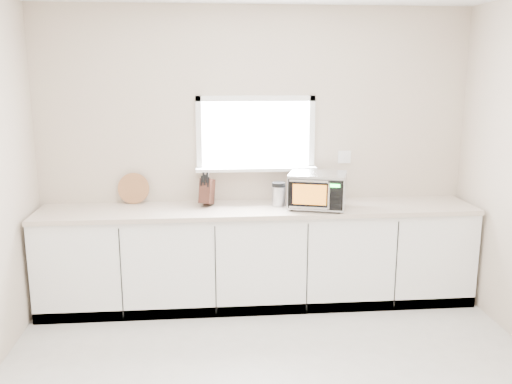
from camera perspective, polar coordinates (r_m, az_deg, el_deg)
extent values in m
cube|color=beige|center=(5.09, -0.05, 3.93)|extent=(4.00, 0.02, 2.70)
cube|color=white|center=(5.05, -0.04, 6.15)|extent=(1.00, 0.02, 0.60)
cube|color=white|center=(5.03, 0.03, 2.45)|extent=(1.12, 0.16, 0.03)
cube|color=white|center=(5.01, -0.02, 9.83)|extent=(1.10, 0.04, 0.05)
cube|color=white|center=(5.08, -0.02, 2.49)|extent=(1.10, 0.04, 0.05)
cube|color=white|center=(5.02, -6.04, 6.04)|extent=(0.05, 0.04, 0.70)
cube|color=white|center=(5.11, 5.88, 6.16)|extent=(0.05, 0.04, 0.70)
cube|color=white|center=(5.23, 9.29, 3.67)|extent=(0.12, 0.01, 0.12)
cube|color=white|center=(5.02, 0.26, -6.90)|extent=(3.92, 0.60, 0.88)
cube|color=beige|center=(4.88, 0.28, -1.84)|extent=(3.92, 0.64, 0.04)
cylinder|color=black|center=(4.76, 3.80, -1.87)|extent=(0.02, 0.02, 0.01)
cylinder|color=black|center=(5.05, 4.29, -1.07)|extent=(0.02, 0.02, 0.01)
cylinder|color=black|center=(4.72, 8.75, -2.11)|extent=(0.02, 0.02, 0.01)
cylinder|color=black|center=(5.01, 8.96, -1.29)|extent=(0.02, 0.02, 0.01)
cube|color=#BABCC2|center=(4.85, 6.49, 0.20)|extent=(0.58, 0.50, 0.29)
cube|color=black|center=(4.66, 6.25, -0.29)|extent=(0.45, 0.15, 0.26)
cube|color=orange|center=(4.66, 5.65, -0.28)|extent=(0.28, 0.09, 0.18)
cylinder|color=silver|center=(4.63, 7.67, -0.42)|extent=(0.02, 0.02, 0.23)
cube|color=black|center=(4.64, 8.29, -0.39)|extent=(0.11, 0.04, 0.25)
cube|color=#19FF33|center=(4.62, 8.32, 0.66)|extent=(0.08, 0.03, 0.03)
cube|color=silver|center=(4.82, 6.53, 1.95)|extent=(0.58, 0.50, 0.01)
cube|color=#402016|center=(4.93, -5.18, 0.07)|extent=(0.16, 0.24, 0.26)
cube|color=black|center=(4.87, -5.73, 1.18)|extent=(0.03, 0.05, 0.09)
cube|color=black|center=(4.86, -5.39, 1.29)|extent=(0.03, 0.05, 0.09)
cube|color=black|center=(4.86, -5.04, 1.04)|extent=(0.03, 0.05, 0.09)
cube|color=black|center=(4.86, -5.57, 1.54)|extent=(0.03, 0.05, 0.09)
cube|color=black|center=(4.85, -5.16, 1.52)|extent=(0.03, 0.05, 0.09)
cylinder|color=#A66D40|center=(5.11, -12.76, 0.38)|extent=(0.29, 0.07, 0.28)
cylinder|color=#BABCC2|center=(4.92, 2.40, -0.43)|extent=(0.16, 0.16, 0.18)
cylinder|color=black|center=(4.89, 2.41, 0.83)|extent=(0.15, 0.15, 0.04)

